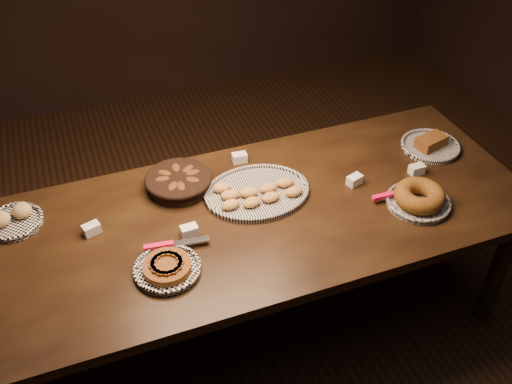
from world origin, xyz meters
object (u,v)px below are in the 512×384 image
object	(u,v)px
madeleine_platter	(257,192)
bundt_cake_plate	(419,198)
buffet_table	(263,223)
apple_tart_plate	(167,267)

from	to	relation	value
madeleine_platter	bundt_cake_plate	bearing A→B (deg)	-8.16
buffet_table	apple_tart_plate	world-z (taller)	apple_tart_plate
apple_tart_plate	madeleine_platter	bearing A→B (deg)	49.40
madeleine_platter	bundt_cake_plate	size ratio (longest dim) A/B	1.46
buffet_table	bundt_cake_plate	bearing A→B (deg)	-17.35
buffet_table	apple_tart_plate	size ratio (longest dim) A/B	7.19
madeleine_platter	bundt_cake_plate	world-z (taller)	bundt_cake_plate
apple_tart_plate	madeleine_platter	size ratio (longest dim) A/B	0.70
buffet_table	madeleine_platter	xyz separation A→B (m)	(0.01, 0.11, 0.09)
buffet_table	apple_tart_plate	xyz separation A→B (m)	(-0.48, -0.20, 0.09)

